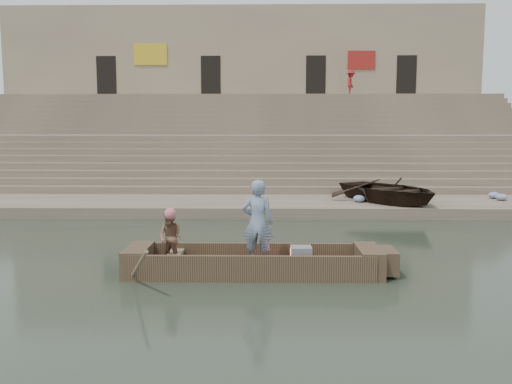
{
  "coord_description": "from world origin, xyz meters",
  "views": [
    {
      "loc": [
        1.71,
        -12.5,
        3.25
      ],
      "look_at": [
        1.42,
        2.61,
        1.4
      ],
      "focal_mm": 37.79,
      "sensor_mm": 36.0,
      "label": 1
    }
  ],
  "objects_px": {
    "pedestrian": "(351,83)",
    "beached_rowboat": "(389,190)",
    "standing_man": "(258,222)",
    "television": "(300,255)",
    "main_rowboat": "(253,269)",
    "rowing_man": "(171,238)"
  },
  "relations": [
    {
      "from": "pedestrian",
      "to": "beached_rowboat",
      "type": "bearing_deg",
      "value": -167.34
    },
    {
      "from": "standing_man",
      "to": "pedestrian",
      "type": "distance_m",
      "value": 24.86
    },
    {
      "from": "main_rowboat",
      "to": "standing_man",
      "type": "height_order",
      "value": "standing_man"
    },
    {
      "from": "main_rowboat",
      "to": "rowing_man",
      "type": "bearing_deg",
      "value": -178.57
    },
    {
      "from": "beached_rowboat",
      "to": "pedestrian",
      "type": "bearing_deg",
      "value": 56.09
    },
    {
      "from": "rowing_man",
      "to": "pedestrian",
      "type": "height_order",
      "value": "pedestrian"
    },
    {
      "from": "beached_rowboat",
      "to": "pedestrian",
      "type": "xyz_separation_m",
      "value": [
        0.82,
        15.09,
        5.15
      ]
    },
    {
      "from": "television",
      "to": "pedestrian",
      "type": "height_order",
      "value": "pedestrian"
    },
    {
      "from": "beached_rowboat",
      "to": "pedestrian",
      "type": "height_order",
      "value": "pedestrian"
    },
    {
      "from": "television",
      "to": "main_rowboat",
      "type": "bearing_deg",
      "value": 180.0
    },
    {
      "from": "rowing_man",
      "to": "television",
      "type": "relative_size",
      "value": 2.59
    },
    {
      "from": "standing_man",
      "to": "main_rowboat",
      "type": "bearing_deg",
      "value": -14.94
    },
    {
      "from": "pedestrian",
      "to": "rowing_man",
      "type": "bearing_deg",
      "value": 178.14
    },
    {
      "from": "main_rowboat",
      "to": "rowing_man",
      "type": "distance_m",
      "value": 1.94
    },
    {
      "from": "standing_man",
      "to": "pedestrian",
      "type": "bearing_deg",
      "value": -95.51
    },
    {
      "from": "rowing_man",
      "to": "beached_rowboat",
      "type": "relative_size",
      "value": 0.27
    },
    {
      "from": "main_rowboat",
      "to": "rowing_man",
      "type": "height_order",
      "value": "rowing_man"
    },
    {
      "from": "television",
      "to": "beached_rowboat",
      "type": "height_order",
      "value": "beached_rowboat"
    },
    {
      "from": "television",
      "to": "beached_rowboat",
      "type": "relative_size",
      "value": 0.1
    },
    {
      "from": "television",
      "to": "pedestrian",
      "type": "relative_size",
      "value": 0.28
    },
    {
      "from": "standing_man",
      "to": "rowing_man",
      "type": "distance_m",
      "value": 1.95
    },
    {
      "from": "television",
      "to": "beached_rowboat",
      "type": "bearing_deg",
      "value": 65.78
    }
  ]
}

